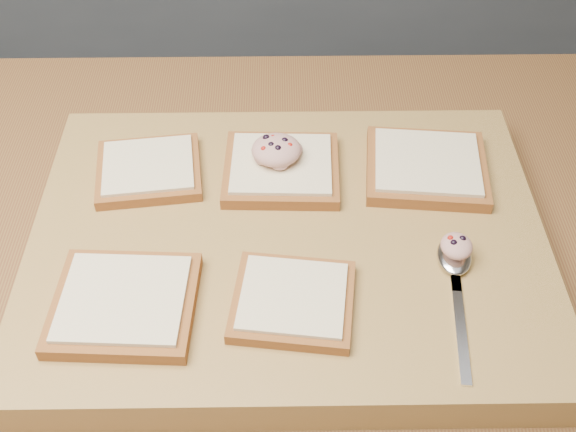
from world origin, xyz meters
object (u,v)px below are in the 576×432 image
tuna_salad_dollop (276,150)px  spoon (455,266)px  cutting_board (288,245)px  bread_far_center (281,168)px

tuna_salad_dollop → spoon: bearing=-40.3°
cutting_board → bread_far_center: size_ratio=4.08×
bread_far_center → tuna_salad_dollop: 0.02m
cutting_board → tuna_salad_dollop: (-0.01, 0.09, 0.05)m
cutting_board → tuna_salad_dollop: 0.11m
cutting_board → tuna_salad_dollop: bearing=97.0°
cutting_board → spoon: (0.16, -0.05, 0.03)m
bread_far_center → tuna_salad_dollop: size_ratio=2.38×
cutting_board → spoon: spoon is taller
tuna_salad_dollop → bread_far_center: bearing=-49.3°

